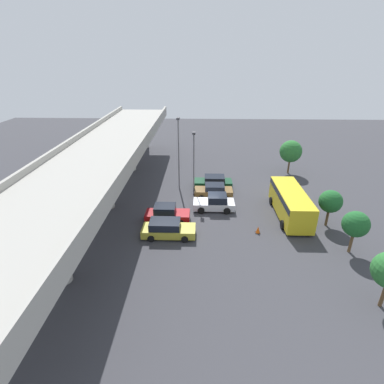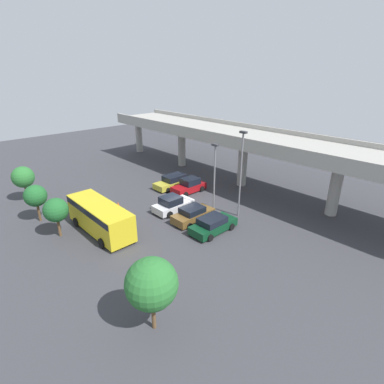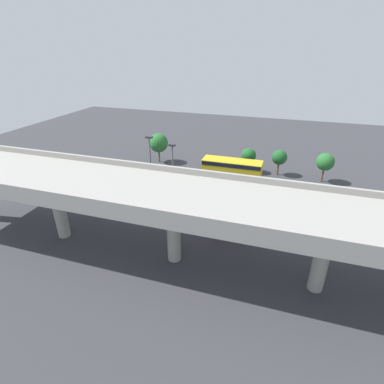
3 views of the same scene
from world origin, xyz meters
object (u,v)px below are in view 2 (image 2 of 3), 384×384
(lamp_post_mid_lot, at_px, (241,169))
(tree_front_right, at_px, (56,210))
(parked_car_1, at_px, (189,186))
(shuttle_bus, at_px, (100,216))
(tree_front_far_right, at_px, (152,284))
(parked_car_3, at_px, (193,214))
(tree_front_centre, at_px, (35,196))
(parked_car_4, at_px, (213,225))
(tree_front_left, at_px, (23,177))
(parked_car_0, at_px, (173,182))
(parked_car_2, at_px, (173,204))
(lamp_post_near_aisle, at_px, (214,175))
(traffic_cone, at_px, (118,205))

(lamp_post_mid_lot, distance_m, tree_front_right, 17.17)
(parked_car_1, height_order, shuttle_bus, shuttle_bus)
(tree_front_far_right, bearing_deg, tree_front_right, -180.00)
(parked_car_3, relative_size, tree_front_far_right, 0.94)
(parked_car_1, relative_size, tree_front_centre, 1.16)
(parked_car_4, xyz_separation_m, shuttle_bus, (-7.03, -7.48, 0.91))
(parked_car_1, height_order, parked_car_3, parked_car_1)
(tree_front_far_right, bearing_deg, shuttle_bus, 165.87)
(parked_car_4, height_order, tree_front_right, tree_front_right)
(tree_front_left, xyz_separation_m, tree_front_far_right, (24.32, -0.29, 0.27))
(parked_car_0, xyz_separation_m, tree_front_right, (2.34, -15.09, 1.82))
(parked_car_4, distance_m, lamp_post_mid_lot, 6.03)
(parked_car_3, xyz_separation_m, tree_front_left, (-16.31, -10.34, 2.14))
(tree_front_left, relative_size, tree_front_centre, 1.09)
(parked_car_2, bearing_deg, tree_front_far_right, -133.74)
(shuttle_bus, bearing_deg, parked_car_2, 80.96)
(lamp_post_near_aisle, height_order, tree_front_left, lamp_post_near_aisle)
(parked_car_0, relative_size, parked_car_4, 1.04)
(parked_car_3, xyz_separation_m, shuttle_bus, (-4.29, -7.53, 0.90))
(parked_car_3, relative_size, parked_car_4, 0.94)
(shuttle_bus, height_order, tree_front_left, tree_front_left)
(parked_car_4, relative_size, tree_front_right, 1.28)
(parked_car_1, bearing_deg, parked_car_4, 60.29)
(parked_car_3, bearing_deg, parked_car_4, -91.02)
(lamp_post_mid_lot, bearing_deg, parked_car_4, -84.36)
(parked_car_4, xyz_separation_m, lamp_post_near_aisle, (-2.17, 2.38, 3.69))
(parked_car_3, xyz_separation_m, lamp_post_mid_lot, (2.32, 4.15, 4.29))
(tree_front_right, bearing_deg, parked_car_4, 50.26)
(parked_car_0, distance_m, tree_front_centre, 15.65)
(parked_car_1, relative_size, lamp_post_mid_lot, 0.50)
(tree_front_centre, xyz_separation_m, traffic_cone, (2.69, 7.13, -2.32))
(parked_car_1, height_order, tree_front_left, tree_front_left)
(parked_car_2, relative_size, tree_front_left, 1.07)
(parked_car_4, relative_size, lamp_post_mid_lot, 0.54)
(parked_car_3, xyz_separation_m, lamp_post_near_aisle, (0.56, 2.33, 3.68))
(parked_car_1, xyz_separation_m, traffic_cone, (-1.90, -8.62, -0.46))
(parked_car_1, bearing_deg, parked_car_3, 50.24)
(lamp_post_near_aisle, relative_size, tree_front_left, 1.84)
(shuttle_bus, bearing_deg, parked_car_0, 108.90)
(traffic_cone, bearing_deg, parked_car_2, 39.86)
(tree_front_centre, height_order, traffic_cone, tree_front_centre)
(lamp_post_near_aisle, relative_size, tree_front_far_right, 1.61)
(parked_car_4, bearing_deg, tree_front_right, 140.26)
(tree_front_far_right, relative_size, traffic_cone, 6.59)
(lamp_post_near_aisle, xyz_separation_m, tree_front_centre, (-10.92, -13.28, -1.75))
(parked_car_1, relative_size, lamp_post_near_aisle, 0.58)
(parked_car_2, relative_size, tree_front_right, 1.19)
(parked_car_0, xyz_separation_m, parked_car_3, (8.40, -4.46, -0.01))
(parked_car_1, relative_size, parked_car_2, 1.00)
(tree_front_left, relative_size, tree_front_far_right, 0.88)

